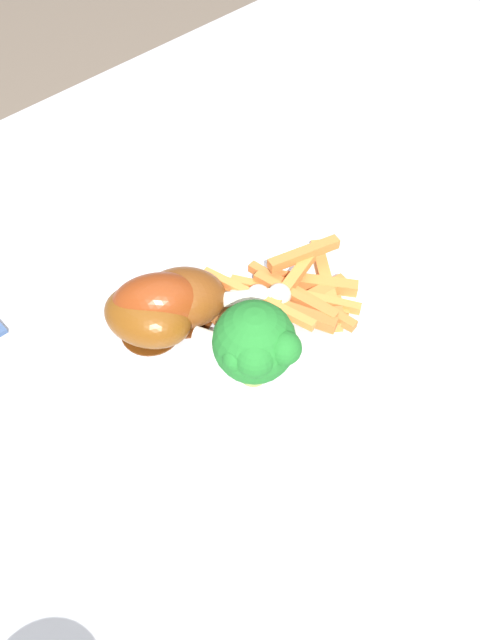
% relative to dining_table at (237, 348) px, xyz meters
% --- Properties ---
extents(ground_plane, '(6.00, 6.00, 0.00)m').
position_rel_dining_table_xyz_m(ground_plane, '(0.00, 0.00, -0.64)').
color(ground_plane, '#6B5B4C').
extents(dining_table, '(1.26, 0.72, 0.74)m').
position_rel_dining_table_xyz_m(dining_table, '(0.00, 0.00, 0.00)').
color(dining_table, '#B7B7BC').
rests_on(dining_table, ground_plane).
extents(dinner_plate, '(0.25, 0.25, 0.01)m').
position_rel_dining_table_xyz_m(dinner_plate, '(0.05, 0.05, 0.11)').
color(dinner_plate, silver).
rests_on(dinner_plate, dining_table).
extents(broccoli_floret_front, '(0.06, 0.06, 0.07)m').
position_rel_dining_table_xyz_m(broccoli_floret_front, '(0.07, 0.09, 0.16)').
color(broccoli_floret_front, '#91A150').
rests_on(broccoli_floret_front, dinner_plate).
extents(carrot_fries_pile, '(0.13, 0.12, 0.03)m').
position_rel_dining_table_xyz_m(carrot_fries_pile, '(-0.01, 0.06, 0.13)').
color(carrot_fries_pile, orange).
rests_on(carrot_fries_pile, dinner_plate).
extents(chicken_drumstick_near, '(0.11, 0.10, 0.04)m').
position_rel_dining_table_xyz_m(chicken_drumstick_near, '(0.06, 0.01, 0.14)').
color(chicken_drumstick_near, '#51220B').
rests_on(chicken_drumstick_near, dinner_plate).
extents(chicken_drumstick_far, '(0.11, 0.10, 0.05)m').
position_rel_dining_table_xyz_m(chicken_drumstick_far, '(0.08, 0.00, 0.14)').
color(chicken_drumstick_far, '#5B1D0A').
rests_on(chicken_drumstick_far, dinner_plate).
extents(chicken_drumstick_extra, '(0.08, 0.13, 0.04)m').
position_rel_dining_table_xyz_m(chicken_drumstick_extra, '(0.09, 0.01, 0.14)').
color(chicken_drumstick_extra, '#502409').
rests_on(chicken_drumstick_extra, dinner_plate).
extents(fork, '(0.19, 0.05, 0.00)m').
position_rel_dining_table_xyz_m(fork, '(-0.34, -0.21, 0.11)').
color(fork, silver).
rests_on(fork, dining_table).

